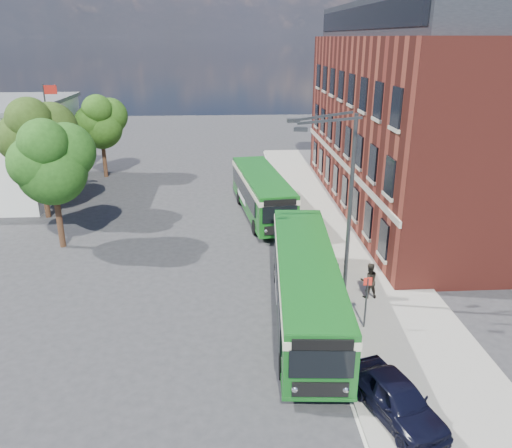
{
  "coord_description": "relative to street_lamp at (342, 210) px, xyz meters",
  "views": [
    {
      "loc": [
        -0.2,
        -22.57,
        11.94
      ],
      "look_at": [
        1.36,
        3.32,
        2.2
      ],
      "focal_mm": 35.0,
      "sensor_mm": 36.0,
      "label": 1
    }
  ],
  "objects": [
    {
      "name": "ground",
      "position": [
        -4.84,
        2.0,
        -4.79
      ],
      "size": [
        120.0,
        120.0,
        0.0
      ],
      "primitive_type": "plane",
      "color": "#2C2C2F",
      "rests_on": "ground"
    },
    {
      "name": "bus_stop_sign",
      "position": [
        0.76,
        -2.2,
        -3.28
      ],
      "size": [
        0.35,
        0.08,
        2.52
      ],
      "color": "#323537",
      "rests_on": "ground"
    },
    {
      "name": "street_lamp",
      "position": [
        0.0,
        0.0,
        0.0
      ],
      "size": [
        2.96,
        2.38,
        9.0
      ],
      "color": "#323537",
      "rests_on": "ground"
    },
    {
      "name": "bus_front",
      "position": [
        -1.64,
        -0.93,
        -2.96
      ],
      "size": [
        3.45,
        12.71,
        3.02
      ],
      "color": "#135519",
      "rests_on": "ground"
    },
    {
      "name": "brick_office",
      "position": [
        9.16,
        14.0,
        2.18
      ],
      "size": [
        12.1,
        26.0,
        14.2
      ],
      "color": "maroon",
      "rests_on": "ground"
    },
    {
      "name": "pedestrian_a",
      "position": [
        -0.03,
        0.5,
        -3.72
      ],
      "size": [
        0.8,
        0.72,
        1.83
      ],
      "primitive_type": "imported",
      "rotation": [
        0.0,
        0.0,
        3.66
      ],
      "color": "black",
      "rests_on": "pavement"
    },
    {
      "name": "white_building",
      "position": [
        -22.84,
        20.0,
        -1.13
      ],
      "size": [
        9.4,
        13.4,
        7.3
      ],
      "color": "silver",
      "rests_on": "ground"
    },
    {
      "name": "tree_left",
      "position": [
        -15.02,
        7.94,
        0.53
      ],
      "size": [
        4.65,
        4.42,
        7.85
      ],
      "color": "#3B2515",
      "rests_on": "ground"
    },
    {
      "name": "pavement",
      "position": [
        2.16,
        10.0,
        -4.72
      ],
      "size": [
        6.0,
        48.0,
        0.15
      ],
      "primitive_type": "cube",
      "color": "gray",
      "rests_on": "ground"
    },
    {
      "name": "kerb_line",
      "position": [
        -0.89,
        10.0,
        -4.79
      ],
      "size": [
        0.12,
        48.0,
        0.01
      ],
      "primitive_type": "cube",
      "color": "beige",
      "rests_on": "ground"
    },
    {
      "name": "parked_car",
      "position": [
        0.37,
        -7.61,
        -3.95
      ],
      "size": [
        2.77,
        4.36,
        1.38
      ],
      "primitive_type": "imported",
      "rotation": [
        0.0,
        0.0,
        0.3
      ],
      "color": "black",
      "rests_on": "pavement"
    },
    {
      "name": "tree_right",
      "position": [
        -15.98,
        24.22,
        0.23
      ],
      "size": [
        4.39,
        4.17,
        7.41
      ],
      "color": "#3B2515",
      "rests_on": "ground"
    },
    {
      "name": "bus_rear",
      "position": [
        -2.61,
        13.01,
        -2.96
      ],
      "size": [
        3.94,
        11.37,
        3.02
      ],
      "color": "#145918",
      "rests_on": "ground"
    },
    {
      "name": "flagpole",
      "position": [
        -17.29,
        15.0,
        0.15
      ],
      "size": [
        0.95,
        0.1,
        9.0
      ],
      "color": "#323537",
      "rests_on": "ground"
    },
    {
      "name": "tree_mid",
      "position": [
        -17.67,
        13.45,
        0.91
      ],
      "size": [
        4.98,
        4.73,
        8.4
      ],
      "color": "#3B2515",
      "rests_on": "ground"
    },
    {
      "name": "pedestrian_b",
      "position": [
        1.64,
        0.42,
        -3.75
      ],
      "size": [
        0.9,
        0.72,
        1.78
      ],
      "primitive_type": "imported",
      "rotation": [
        0.0,
        0.0,
        3.2
      ],
      "color": "black",
      "rests_on": "pavement"
    }
  ]
}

